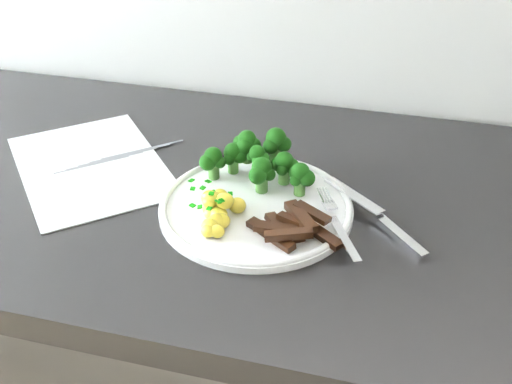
# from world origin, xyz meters

# --- Properties ---
(recipe_paper) EXTENTS (0.33, 0.34, 0.00)m
(recipe_paper) POSITION_xyz_m (-0.16, 1.69, 0.89)
(recipe_paper) COLOR silver
(recipe_paper) RESTS_ON counter
(plate) EXTENTS (0.26, 0.26, 0.01)m
(plate) POSITION_xyz_m (0.10, 1.64, 0.89)
(plate) COLOR white
(plate) RESTS_ON counter
(broccoli) EXTENTS (0.16, 0.11, 0.06)m
(broccoli) POSITION_xyz_m (0.09, 1.70, 0.93)
(broccoli) COLOR #346022
(broccoli) RESTS_ON plate
(potatoes) EXTENTS (0.08, 0.10, 0.04)m
(potatoes) POSITION_xyz_m (0.06, 1.59, 0.91)
(potatoes) COLOR gold
(potatoes) RESTS_ON plate
(beef_strips) EXTENTS (0.13, 0.09, 0.03)m
(beef_strips) POSITION_xyz_m (0.16, 1.59, 0.90)
(beef_strips) COLOR black
(beef_strips) RESTS_ON plate
(fork) EXTENTS (0.08, 0.15, 0.01)m
(fork) POSITION_xyz_m (0.22, 1.61, 0.90)
(fork) COLOR silver
(fork) RESTS_ON plate
(knife) EXTENTS (0.15, 0.14, 0.02)m
(knife) POSITION_xyz_m (0.27, 1.64, 0.89)
(knife) COLOR silver
(knife) RESTS_ON plate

